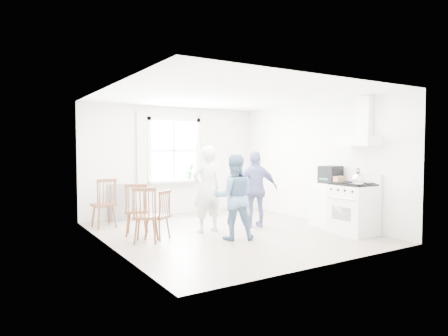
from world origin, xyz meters
TOP-DOWN VIEW (x-y plane):
  - room_shell at (0.00, 0.00)m, footprint 4.62×5.12m
  - window_assembly at (0.00, 2.45)m, footprint 1.88×0.24m
  - range_hood at (2.07, -1.35)m, footprint 0.45×0.76m
  - shelf_unit at (-1.40, 2.33)m, footprint 0.40×0.30m
  - gas_stove at (1.91, -1.35)m, footprint 0.68×0.76m
  - kettle at (1.74, -1.58)m, footprint 0.22×0.22m
  - low_cabinet at (1.98, -0.65)m, footprint 0.50×0.55m
  - stereo_stack at (2.00, -0.68)m, footprint 0.43×0.39m
  - cardboard_box at (1.98, -0.89)m, footprint 0.26×0.20m
  - windsor_chair_a at (-1.89, 1.64)m, footprint 0.47×0.46m
  - windsor_chair_b at (-1.68, -0.03)m, footprint 0.55×0.54m
  - windsor_chair_c at (-1.32, 0.12)m, footprint 0.51×0.51m
  - person_left at (-0.33, 0.26)m, footprint 0.61×0.61m
  - person_mid at (-0.23, -0.53)m, footprint 0.97×0.97m
  - person_right at (0.73, 0.12)m, footprint 1.15×1.15m
  - potted_plant at (0.38, 2.36)m, footprint 0.22×0.22m
  - windsor_chair_d at (-1.61, 0.61)m, footprint 0.54×0.53m

SIDE VIEW (x-z plane):
  - shelf_unit at x=-1.40m, z-range 0.00..0.80m
  - low_cabinet at x=1.98m, z-range 0.00..0.90m
  - gas_stove at x=1.91m, z-range -0.08..1.04m
  - windsor_chair_c at x=-1.32m, z-range 0.10..0.98m
  - windsor_chair_b at x=-1.68m, z-range 0.11..1.07m
  - windsor_chair_d at x=-1.61m, z-range 0.11..1.08m
  - windsor_chair_a at x=-1.89m, z-range 0.11..1.12m
  - person_mid at x=-0.23m, z-range 0.00..1.50m
  - person_right at x=0.73m, z-range 0.00..1.55m
  - person_left at x=-0.33m, z-range 0.00..1.65m
  - cardboard_box at x=1.98m, z-range 0.90..1.06m
  - potted_plant at x=0.38m, z-range 0.85..1.22m
  - kettle at x=1.74m, z-range 0.90..1.21m
  - stereo_stack at x=2.00m, z-range 0.90..1.25m
  - room_shell at x=0.00m, z-range -0.02..2.62m
  - window_assembly at x=0.00m, z-range 0.61..2.31m
  - range_hood at x=2.07m, z-range 1.43..2.37m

